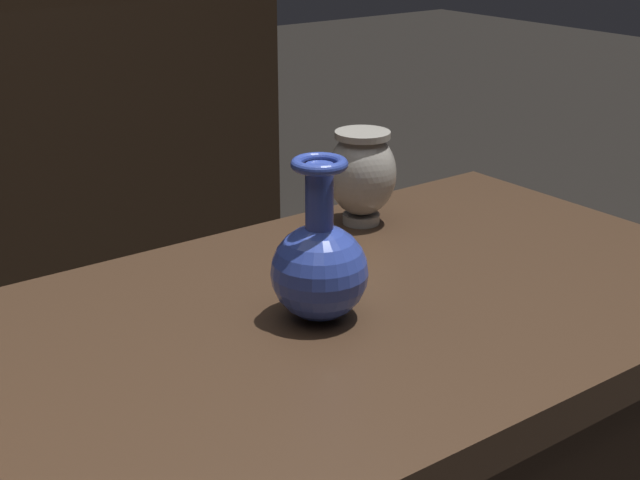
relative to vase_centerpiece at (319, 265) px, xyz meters
name	(u,v)px	position (x,y,z in m)	size (l,w,h in m)	color
vase_centerpiece	(319,265)	(0.00, 0.00, 0.00)	(0.12, 0.12, 0.20)	#2D429E
vase_tall_behind	(362,173)	(0.26, 0.23, 0.01)	(0.11, 0.11, 0.15)	gray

